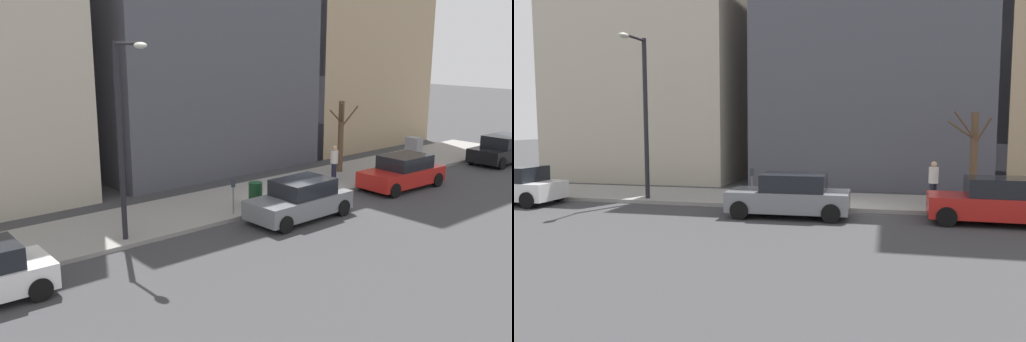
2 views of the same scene
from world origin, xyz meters
TOP-DOWN VIEW (x-y plane):
  - ground_plane at (0.00, 0.00)m, footprint 120.00×120.00m
  - sidewalk at (2.00, 0.00)m, footprint 4.00×36.00m
  - parked_car_black at (-1.29, -14.18)m, footprint 1.97×4.22m
  - parked_car_red at (-1.04, -5.43)m, footprint 2.04×4.25m
  - parked_car_grey at (-1.29, 1.34)m, footprint 2.00×4.24m
  - parking_meter at (0.45, 3.19)m, footprint 0.14×0.10m
  - utility_box at (1.30, -9.64)m, footprint 0.83×0.61m
  - streetlamp at (0.28, 7.69)m, footprint 1.97×0.32m
  - bare_tree at (2.57, -5.24)m, footprint 0.97×1.55m
  - trash_bin at (0.90, 1.71)m, footprint 0.56×0.56m
  - pedestrian_near_meter at (1.56, -3.68)m, footprint 0.37×0.36m
  - office_block_center at (11.44, -1.19)m, footprint 11.89×11.89m

SIDE VIEW (x-z plane):
  - ground_plane at x=0.00m, z-range 0.00..0.00m
  - sidewalk at x=2.00m, z-range 0.00..0.15m
  - trash_bin at x=0.90m, z-range 0.15..1.05m
  - parked_car_black at x=-1.29m, z-range -0.02..1.50m
  - parked_car_red at x=-1.04m, z-range -0.02..1.50m
  - parked_car_grey at x=-1.29m, z-range -0.02..1.50m
  - utility_box at x=1.30m, z-range 0.13..1.56m
  - parking_meter at x=0.45m, z-range 0.30..1.65m
  - pedestrian_near_meter at x=1.56m, z-range 0.26..1.92m
  - bare_tree at x=2.57m, z-range 0.22..3.81m
  - streetlamp at x=0.28m, z-range 0.77..7.27m
  - office_block_center at x=11.44m, z-range 0.00..16.97m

